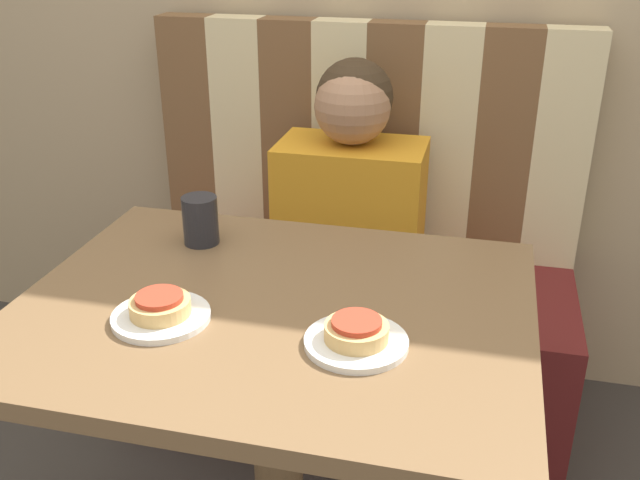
# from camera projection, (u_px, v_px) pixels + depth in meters

# --- Properties ---
(booth_seat) EXTENTS (1.27, 0.56, 0.46)m
(booth_seat) POSITION_uv_depth(u_px,v_px,m) (348.00, 341.00, 2.16)
(booth_seat) COLOR #5B1919
(booth_seat) RESTS_ON ground_plane
(booth_backrest) EXTENTS (1.27, 0.09, 0.68)m
(booth_backrest) POSITION_uv_depth(u_px,v_px,m) (367.00, 138.00, 2.13)
(booth_backrest) COLOR brown
(booth_backrest) RESTS_ON booth_seat
(dining_table) EXTENTS (0.94, 0.75, 0.76)m
(dining_table) POSITION_uv_depth(u_px,v_px,m) (275.00, 351.00, 1.35)
(dining_table) COLOR brown
(dining_table) RESTS_ON ground_plane
(person) EXTENTS (0.40, 0.25, 0.61)m
(person) POSITION_uv_depth(u_px,v_px,m) (351.00, 179.00, 1.95)
(person) COLOR orange
(person) RESTS_ON booth_seat
(plate_left) EXTENTS (0.17, 0.17, 0.01)m
(plate_left) POSITION_uv_depth(u_px,v_px,m) (161.00, 317.00, 1.25)
(plate_left) COLOR white
(plate_left) RESTS_ON dining_table
(plate_right) EXTENTS (0.17, 0.17, 0.01)m
(plate_right) POSITION_uv_depth(u_px,v_px,m) (356.00, 342.00, 1.17)
(plate_right) COLOR white
(plate_right) RESTS_ON dining_table
(pizza_left) EXTENTS (0.11, 0.11, 0.04)m
(pizza_left) POSITION_uv_depth(u_px,v_px,m) (160.00, 305.00, 1.24)
(pizza_left) COLOR tan
(pizza_left) RESTS_ON plate_left
(pizza_right) EXTENTS (0.11, 0.11, 0.04)m
(pizza_right) POSITION_uv_depth(u_px,v_px,m) (356.00, 330.00, 1.16)
(pizza_right) COLOR tan
(pizza_right) RESTS_ON plate_right
(drinking_cup) EXTENTS (0.08, 0.08, 0.10)m
(drinking_cup) POSITION_uv_depth(u_px,v_px,m) (200.00, 220.00, 1.52)
(drinking_cup) COLOR #232328
(drinking_cup) RESTS_ON dining_table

